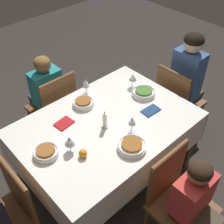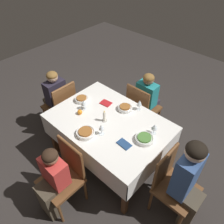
% 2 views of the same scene
% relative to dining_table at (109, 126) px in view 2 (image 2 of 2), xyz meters
% --- Properties ---
extents(ground_plane, '(8.00, 8.00, 0.00)m').
position_rel_dining_table_xyz_m(ground_plane, '(0.00, 0.00, -0.67)').
color(ground_plane, '#332D2B').
extents(dining_table, '(1.47, 1.04, 0.76)m').
position_rel_dining_table_xyz_m(dining_table, '(0.00, 0.00, 0.00)').
color(dining_table, white).
rests_on(dining_table, ground_plane).
extents(chair_east, '(0.43, 0.43, 0.90)m').
position_rel_dining_table_xyz_m(chair_east, '(0.97, -0.03, -0.18)').
color(chair_east, brown).
rests_on(chair_east, ground_plane).
extents(chair_west, '(0.43, 0.43, 0.90)m').
position_rel_dining_table_xyz_m(chair_west, '(-0.97, -0.04, -0.18)').
color(chair_west, brown).
rests_on(chair_west, ground_plane).
extents(chair_north, '(0.43, 0.43, 0.90)m').
position_rel_dining_table_xyz_m(chair_north, '(-0.04, 0.76, -0.18)').
color(chair_north, brown).
rests_on(chair_north, ground_plane).
extents(chair_south, '(0.43, 0.43, 0.90)m').
position_rel_dining_table_xyz_m(chair_south, '(0.03, -0.76, -0.18)').
color(chair_south, brown).
rests_on(chair_south, ground_plane).
extents(person_adult_denim, '(0.34, 0.30, 1.21)m').
position_rel_dining_table_xyz_m(person_adult_denim, '(1.13, -0.03, 0.02)').
color(person_adult_denim, '#4C4233').
rests_on(person_adult_denim, ground_plane).
extents(person_child_dark, '(0.33, 0.30, 1.04)m').
position_rel_dining_table_xyz_m(person_child_dark, '(-1.14, -0.04, -0.10)').
color(person_child_dark, '#4C4233').
rests_on(person_child_dark, ground_plane).
extents(person_child_teal, '(0.30, 0.33, 1.03)m').
position_rel_dining_table_xyz_m(person_child_teal, '(-0.04, 0.92, -0.11)').
color(person_child_teal, '#383342').
rests_on(person_child_teal, ground_plane).
extents(person_child_red, '(0.30, 0.33, 0.99)m').
position_rel_dining_table_xyz_m(person_child_red, '(0.03, -0.93, -0.13)').
color(person_child_red, '#4C4233').
rests_on(person_child_red, ground_plane).
extents(bowl_east, '(0.22, 0.22, 0.06)m').
position_rel_dining_table_xyz_m(bowl_east, '(0.51, 0.04, 0.12)').
color(bowl_east, white).
rests_on(bowl_east, dining_table).
extents(wine_glass_east, '(0.07, 0.07, 0.14)m').
position_rel_dining_table_xyz_m(wine_glass_east, '(0.52, 0.21, 0.20)').
color(wine_glass_east, white).
rests_on(wine_glass_east, dining_table).
extents(bowl_west, '(0.19, 0.19, 0.06)m').
position_rel_dining_table_xyz_m(bowl_west, '(-0.56, 0.04, 0.12)').
color(bowl_west, white).
rests_on(bowl_west, dining_table).
extents(wine_glass_west, '(0.08, 0.08, 0.14)m').
position_rel_dining_table_xyz_m(wine_glass_west, '(-0.40, -0.05, 0.20)').
color(wine_glass_west, white).
rests_on(wine_glass_west, dining_table).
extents(bowl_north, '(0.19, 0.19, 0.06)m').
position_rel_dining_table_xyz_m(bowl_north, '(-0.00, 0.30, 0.12)').
color(bowl_north, white).
rests_on(bowl_north, dining_table).
extents(wine_glass_north, '(0.07, 0.07, 0.15)m').
position_rel_dining_table_xyz_m(wine_glass_north, '(0.13, 0.43, 0.20)').
color(wine_glass_north, white).
rests_on(wine_glass_north, dining_table).
extents(bowl_south, '(0.22, 0.22, 0.06)m').
position_rel_dining_table_xyz_m(bowl_south, '(-0.05, -0.35, 0.12)').
color(bowl_south, white).
rests_on(bowl_south, dining_table).
extents(wine_glass_south, '(0.07, 0.07, 0.15)m').
position_rel_dining_table_xyz_m(wine_glass_south, '(0.08, -0.21, 0.20)').
color(wine_glass_south, white).
rests_on(wine_glass_south, dining_table).
extents(candle_centerpiece, '(0.06, 0.06, 0.17)m').
position_rel_dining_table_xyz_m(candle_centerpiece, '(-0.04, -0.03, 0.16)').
color(candle_centerpiece, beige).
rests_on(candle_centerpiece, dining_table).
extents(orange_fruit, '(0.06, 0.06, 0.06)m').
position_rel_dining_table_xyz_m(orange_fruit, '(-0.37, -0.16, 0.13)').
color(orange_fruit, orange).
rests_on(orange_fruit, dining_table).
extents(napkin_red_folded, '(0.16, 0.13, 0.01)m').
position_rel_dining_table_xyz_m(napkin_red_folded, '(-0.27, 0.22, 0.10)').
color(napkin_red_folded, red).
rests_on(napkin_red_folded, dining_table).
extents(napkin_spare_side, '(0.16, 0.11, 0.01)m').
position_rel_dining_table_xyz_m(napkin_spare_side, '(0.38, -0.16, 0.10)').
color(napkin_spare_side, navy).
rests_on(napkin_spare_side, dining_table).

